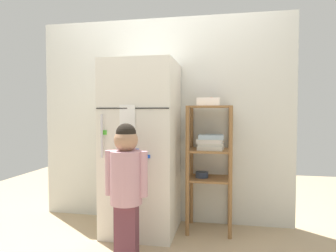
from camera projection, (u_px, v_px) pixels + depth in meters
ground_plane at (155, 232)px, 2.86m from camera, size 6.00×6.00×0.00m
kitchen_wall_back at (163, 120)px, 3.16m from camera, size 2.65×0.03×2.11m
refrigerator at (142, 147)px, 2.87m from camera, size 0.65×0.65×1.61m
child_standing at (126, 177)px, 2.33m from camera, size 0.34×0.25×1.05m
pantry_shelf_unit at (210, 152)px, 2.88m from camera, size 0.42×0.36×1.19m
fruit_bin at (210, 102)px, 2.86m from camera, size 0.21×0.15×0.08m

